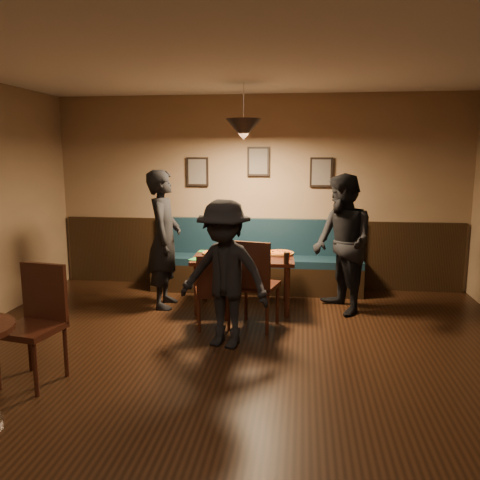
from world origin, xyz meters
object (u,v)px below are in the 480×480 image
at_px(chair_near_left, 213,290).
at_px(cafe_chair_far, 30,326).
at_px(booth_bench, 256,257).
at_px(diner_left, 164,239).
at_px(dining_table, 243,283).
at_px(soda_glass, 286,258).
at_px(chair_near_right, 256,283).
at_px(diner_front, 224,274).
at_px(tabasco_bottle, 289,255).
at_px(diner_right, 342,244).

bearing_deg(chair_near_left, cafe_chair_far, -143.39).
bearing_deg(booth_bench, chair_near_left, -102.39).
bearing_deg(chair_near_left, diner_left, 122.83).
relative_size(booth_bench, dining_table, 2.38).
bearing_deg(soda_glass, chair_near_left, -155.21).
xyz_separation_m(chair_near_right, soda_glass, (0.32, 0.34, 0.23)).
bearing_deg(diner_front, chair_near_right, 83.10).
relative_size(dining_table, diner_front, 0.83).
height_order(chair_near_right, cafe_chair_far, chair_near_right).
bearing_deg(booth_bench, soda_glass, -68.67).
bearing_deg(tabasco_bottle, diner_front, -117.75).
relative_size(chair_near_right, soda_glass, 7.52).
relative_size(diner_left, soda_glass, 12.92).
bearing_deg(diner_right, diner_left, -112.20).
xyz_separation_m(dining_table, cafe_chair_far, (-1.55, -2.32, 0.17)).
xyz_separation_m(chair_near_left, diner_front, (0.22, -0.55, 0.32)).
bearing_deg(chair_near_left, dining_table, 55.30).
xyz_separation_m(soda_glass, cafe_chair_far, (-2.10, -1.97, -0.24)).
xyz_separation_m(booth_bench, soda_glass, (0.47, -1.20, 0.24)).
xyz_separation_m(booth_bench, dining_table, (-0.08, -0.85, -0.16)).
xyz_separation_m(dining_table, diner_right, (1.22, 0.01, 0.53)).
height_order(booth_bench, diner_left, diner_left).
xyz_separation_m(soda_glass, tabasco_bottle, (0.02, 0.25, -0.01)).
bearing_deg(chair_near_right, dining_table, 122.10).
distance_m(booth_bench, cafe_chair_far, 3.57).
xyz_separation_m(chair_near_right, diner_right, (1.00, 0.69, 0.35)).
relative_size(diner_left, tabasco_bottle, 15.93).
bearing_deg(soda_glass, cafe_chair_far, -136.79).
xyz_separation_m(chair_near_left, soda_glass, (0.81, 0.38, 0.31)).
xyz_separation_m(booth_bench, cafe_chair_far, (-1.63, -3.17, 0.01)).
bearing_deg(diner_right, chair_near_right, -78.49).
bearing_deg(dining_table, diner_front, -94.89).
height_order(dining_table, chair_near_left, chair_near_left).
height_order(chair_near_right, soda_glass, chair_near_right).
xyz_separation_m(chair_near_right, cafe_chair_far, (-1.78, -1.64, -0.00)).
distance_m(booth_bench, diner_front, 2.14).
bearing_deg(diner_right, diner_front, -67.91).
bearing_deg(diner_right, booth_bench, -149.67).
distance_m(diner_left, tabasco_bottle, 1.60).
distance_m(soda_glass, cafe_chair_far, 2.89).
distance_m(diner_front, tabasco_bottle, 1.32).
bearing_deg(dining_table, chair_near_right, -74.61).
distance_m(chair_near_left, diner_left, 1.12).
bearing_deg(diner_left, tabasco_bottle, -97.37).
height_order(chair_near_left, diner_right, diner_right).
height_order(chair_near_left, soda_glass, chair_near_left).
height_order(dining_table, diner_left, diner_left).
height_order(dining_table, soda_glass, soda_glass).
relative_size(diner_front, tabasco_bottle, 13.66).
bearing_deg(tabasco_bottle, dining_table, 170.15).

